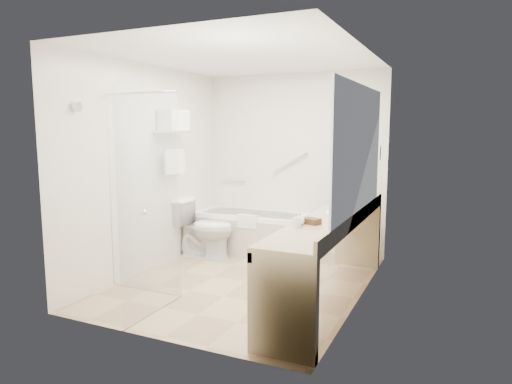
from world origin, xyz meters
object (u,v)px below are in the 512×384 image
at_px(toilet, 205,228).
at_px(water_bottle_left, 355,199).
at_px(amenity_basket, 311,221).
at_px(bathtub, 252,232).
at_px(vanity_counter, 330,239).

distance_m(toilet, water_bottle_left, 2.09).
bearing_deg(toilet, amenity_basket, -129.23).
height_order(bathtub, amenity_basket, amenity_basket).
height_order(toilet, amenity_basket, amenity_basket).
height_order(bathtub, toilet, toilet).
relative_size(vanity_counter, amenity_basket, 16.57).
relative_size(bathtub, amenity_basket, 9.82).
distance_m(bathtub, amenity_basket, 2.31).
relative_size(bathtub, vanity_counter, 0.59).
distance_m(toilet, amenity_basket, 2.27).
bearing_deg(bathtub, amenity_basket, -50.19).
bearing_deg(toilet, bathtub, -47.08).
bearing_deg(amenity_basket, bathtub, 129.81).
relative_size(vanity_counter, toilet, 3.34).
bearing_deg(amenity_basket, water_bottle_left, 83.09).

